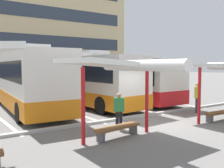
{
  "coord_description": "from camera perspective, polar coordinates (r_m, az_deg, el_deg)",
  "views": [
    {
      "loc": [
        -8.34,
        -8.65,
        2.68
      ],
      "look_at": [
        0.04,
        3.4,
        1.62
      ],
      "focal_mm": 41.3,
      "sensor_mm": 36.0,
      "label": 1
    }
  ],
  "objects": [
    {
      "name": "waiting_passenger_1",
      "position": [
        10.87,
        1.57,
        -5.47
      ],
      "size": [
        0.48,
        0.45,
        1.54
      ],
      "color": "black",
      "rests_on": "ground"
    },
    {
      "name": "coach_bus_2",
      "position": [
        20.12,
        1.27,
        1.0
      ],
      "size": [
        2.66,
        11.73,
        3.47
      ],
      "color": "silver",
      "rests_on": "ground"
    },
    {
      "name": "coach_bus_1",
      "position": [
        18.13,
        -7.26,
        0.87
      ],
      "size": [
        3.07,
        11.82,
        3.61
      ],
      "color": "silver",
      "rests_on": "ground"
    },
    {
      "name": "waiting_shelter_1",
      "position": [
        9.18,
        2.27,
        3.89
      ],
      "size": [
        3.88,
        4.54,
        2.92
      ],
      "color": "red",
      "rests_on": "ground"
    },
    {
      "name": "lane_stripe_1",
      "position": [
        18.16,
        -13.64,
        -4.47
      ],
      "size": [
        0.16,
        14.0,
        0.01
      ],
      "primitive_type": "cube",
      "color": "white",
      "rests_on": "ground"
    },
    {
      "name": "lane_stripe_2",
      "position": [
        19.81,
        -3.38,
        -3.65
      ],
      "size": [
        0.16,
        14.0,
        0.01
      ],
      "primitive_type": "cube",
      "color": "white",
      "rests_on": "ground"
    },
    {
      "name": "coach_bus_0",
      "position": [
        16.5,
        -18.31,
        0.73
      ],
      "size": [
        3.41,
        11.03,
        3.81
      ],
      "color": "silver",
      "rests_on": "ground"
    },
    {
      "name": "bench_2",
      "position": [
        9.67,
        1.3,
        -9.87
      ],
      "size": [
        2.0,
        0.68,
        0.45
      ],
      "color": "brown",
      "rests_on": "ground"
    },
    {
      "name": "platform_kerb",
      "position": [
        13.32,
        4.82,
        -7.24
      ],
      "size": [
        44.0,
        0.24,
        0.12
      ],
      "primitive_type": "cube",
      "color": "#ADADA8",
      "rests_on": "ground"
    },
    {
      "name": "ground_plane",
      "position": [
        12.31,
        9.03,
        -8.51
      ],
      "size": [
        160.0,
        160.0,
        0.0
      ],
      "primitive_type": "plane",
      "color": "slate"
    },
    {
      "name": "bench_3",
      "position": [
        13.67,
        22.92,
        -6.06
      ],
      "size": [
        1.96,
        0.53,
        0.45
      ],
      "color": "brown",
      "rests_on": "ground"
    },
    {
      "name": "waiting_passenger_2",
      "position": [
        15.36,
        18.3,
        -2.37
      ],
      "size": [
        0.54,
        0.43,
        1.72
      ],
      "color": "#33384C",
      "rests_on": "ground"
    },
    {
      "name": "terminal_building",
      "position": [
        41.84,
        -23.42,
        10.46
      ],
      "size": [
        33.6,
        15.87,
        17.81
      ],
      "color": "#D1BC8C",
      "rests_on": "ground"
    },
    {
      "name": "lane_stripe_3",
      "position": [
        22.0,
        5.05,
        -2.88
      ],
      "size": [
        0.16,
        14.0,
        0.01
      ],
      "primitive_type": "cube",
      "color": "white",
      "rests_on": "ground"
    }
  ]
}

